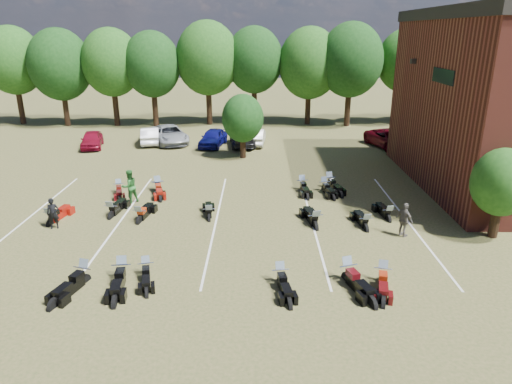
{
  "coord_description": "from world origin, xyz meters",
  "views": [
    {
      "loc": [
        -0.79,
        -19.09,
        9.36
      ],
      "look_at": [
        -0.92,
        4.0,
        1.2
      ],
      "focal_mm": 32.0,
      "sensor_mm": 36.0,
      "label": 1
    }
  ],
  "objects_px": {
    "motorcycle_3": "(147,275)",
    "motorcycle_14": "(119,193)",
    "person_black": "(53,213)",
    "motorcycle_7": "(51,225)",
    "car_0": "(92,140)",
    "person_green": "(130,186)",
    "car_4": "(213,138)",
    "person_grey": "(404,220)"
  },
  "relations": [
    {
      "from": "car_0",
      "to": "motorcycle_7",
      "type": "bearing_deg",
      "value": -90.94
    },
    {
      "from": "motorcycle_7",
      "to": "car_0",
      "type": "bearing_deg",
      "value": -68.49
    },
    {
      "from": "person_grey",
      "to": "motorcycle_7",
      "type": "xyz_separation_m",
      "value": [
        -17.61,
        1.27,
        -0.85
      ]
    },
    {
      "from": "motorcycle_3",
      "to": "motorcycle_7",
      "type": "height_order",
      "value": "motorcycle_7"
    },
    {
      "from": "person_grey",
      "to": "person_black",
      "type": "bearing_deg",
      "value": 56.42
    },
    {
      "from": "person_green",
      "to": "motorcycle_3",
      "type": "height_order",
      "value": "person_green"
    },
    {
      "from": "car_4",
      "to": "motorcycle_7",
      "type": "height_order",
      "value": "car_4"
    },
    {
      "from": "motorcycle_3",
      "to": "person_black",
      "type": "bearing_deg",
      "value": 127.2
    },
    {
      "from": "motorcycle_3",
      "to": "car_0",
      "type": "bearing_deg",
      "value": 100.69
    },
    {
      "from": "person_grey",
      "to": "motorcycle_3",
      "type": "xyz_separation_m",
      "value": [
        -11.52,
        -3.85,
        -0.85
      ]
    },
    {
      "from": "car_0",
      "to": "motorcycle_3",
      "type": "xyz_separation_m",
      "value": [
        9.61,
        -21.52,
        -0.69
      ]
    },
    {
      "from": "motorcycle_3",
      "to": "motorcycle_7",
      "type": "distance_m",
      "value": 7.96
    },
    {
      "from": "person_black",
      "to": "motorcycle_7",
      "type": "xyz_separation_m",
      "value": [
        -0.39,
        0.43,
        -0.79
      ]
    },
    {
      "from": "person_black",
      "to": "motorcycle_7",
      "type": "relative_size",
      "value": 0.67
    },
    {
      "from": "person_green",
      "to": "person_grey",
      "type": "height_order",
      "value": "person_green"
    },
    {
      "from": "person_black",
      "to": "motorcycle_3",
      "type": "bearing_deg",
      "value": -56.82
    },
    {
      "from": "motorcycle_3",
      "to": "motorcycle_14",
      "type": "relative_size",
      "value": 0.98
    },
    {
      "from": "car_4",
      "to": "motorcycle_7",
      "type": "relative_size",
      "value": 1.82
    },
    {
      "from": "car_0",
      "to": "person_green",
      "type": "height_order",
      "value": "person_green"
    },
    {
      "from": "motorcycle_3",
      "to": "motorcycle_14",
      "type": "distance_m",
      "value": 10.83
    },
    {
      "from": "car_4",
      "to": "person_green",
      "type": "xyz_separation_m",
      "value": [
        -3.49,
        -13.72,
        0.24
      ]
    },
    {
      "from": "car_0",
      "to": "person_green",
      "type": "distance_m",
      "value": 14.78
    },
    {
      "from": "car_0",
      "to": "motorcycle_7",
      "type": "relative_size",
      "value": 1.71
    },
    {
      "from": "motorcycle_3",
      "to": "motorcycle_14",
      "type": "xyz_separation_m",
      "value": [
        -4.02,
        10.05,
        0.0
      ]
    },
    {
      "from": "car_0",
      "to": "person_black",
      "type": "height_order",
      "value": "person_black"
    },
    {
      "from": "person_green",
      "to": "motorcycle_3",
      "type": "xyz_separation_m",
      "value": [
        2.86,
        -8.38,
        -0.98
      ]
    },
    {
      "from": "person_green",
      "to": "person_grey",
      "type": "distance_m",
      "value": 15.07
    },
    {
      "from": "car_0",
      "to": "motorcycle_14",
      "type": "distance_m",
      "value": 12.78
    },
    {
      "from": "car_4",
      "to": "person_green",
      "type": "height_order",
      "value": "person_green"
    },
    {
      "from": "person_grey",
      "to": "motorcycle_7",
      "type": "bearing_deg",
      "value": 55.08
    },
    {
      "from": "person_black",
      "to": "motorcycle_14",
      "type": "height_order",
      "value": "person_black"
    },
    {
      "from": "person_grey",
      "to": "motorcycle_7",
      "type": "distance_m",
      "value": 17.68
    },
    {
      "from": "person_green",
      "to": "motorcycle_7",
      "type": "distance_m",
      "value": 4.69
    },
    {
      "from": "car_4",
      "to": "person_green",
      "type": "distance_m",
      "value": 14.15
    },
    {
      "from": "person_grey",
      "to": "motorcycle_3",
      "type": "distance_m",
      "value": 12.17
    },
    {
      "from": "car_0",
      "to": "motorcycle_7",
      "type": "height_order",
      "value": "car_0"
    },
    {
      "from": "motorcycle_3",
      "to": "motorcycle_7",
      "type": "bearing_deg",
      "value": 126.58
    },
    {
      "from": "car_0",
      "to": "person_grey",
      "type": "relative_size",
      "value": 2.4
    },
    {
      "from": "car_0",
      "to": "person_black",
      "type": "bearing_deg",
      "value": -89.98
    },
    {
      "from": "person_grey",
      "to": "motorcycle_14",
      "type": "height_order",
      "value": "person_grey"
    },
    {
      "from": "person_grey",
      "to": "motorcycle_3",
      "type": "bearing_deg",
      "value": 77.71
    },
    {
      "from": "person_black",
      "to": "person_grey",
      "type": "relative_size",
      "value": 0.93
    }
  ]
}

